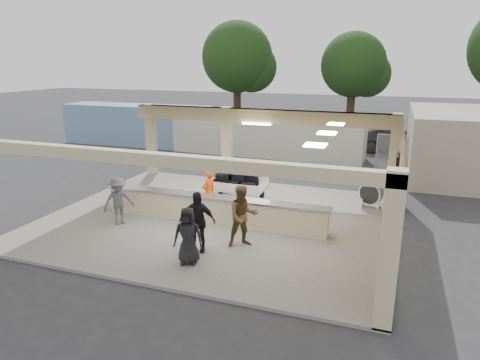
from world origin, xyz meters
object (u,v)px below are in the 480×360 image
at_px(passenger_d, 188,236).
at_px(car_dark, 398,140).
at_px(drum_fan, 371,193).
at_px(container_white, 266,134).
at_px(passenger_a, 243,216).
at_px(baggage_counter, 212,209).
at_px(car_white_a, 460,150).
at_px(container_blue, 138,125).
at_px(luggage_cart, 236,183).
at_px(baggage_handler, 209,192).
at_px(passenger_c, 119,201).
at_px(passenger_b, 197,222).

distance_m(passenger_d, car_dark, 18.88).
height_order(drum_fan, passenger_d, passenger_d).
bearing_deg(container_white, passenger_a, -74.82).
bearing_deg(container_white, drum_fan, -49.11).
distance_m(passenger_a, car_dark, 17.03).
bearing_deg(passenger_d, baggage_counter, 84.33).
relative_size(passenger_d, car_white_a, 0.33).
bearing_deg(container_blue, luggage_cart, -42.49).
relative_size(car_white_a, car_dark, 1.03).
distance_m(baggage_counter, passenger_d, 3.15).
xyz_separation_m(baggage_counter, drum_fan, (5.10, 3.61, 0.05)).
relative_size(luggage_cart, baggage_handler, 1.37).
relative_size(baggage_handler, car_dark, 0.35).
xyz_separation_m(luggage_cart, baggage_handler, (-0.36, -1.84, 0.12)).
distance_m(luggage_cart, car_dark, 13.81).
distance_m(baggage_handler, passenger_c, 3.19).
xyz_separation_m(baggage_counter, passenger_d, (0.59, -3.08, 0.33)).
height_order(drum_fan, passenger_b, passenger_b).
distance_m(passenger_a, passenger_c, 4.61).
height_order(drum_fan, passenger_c, passenger_c).
distance_m(drum_fan, container_blue, 18.01).
bearing_deg(car_white_a, car_dark, 72.13).
bearing_deg(car_dark, container_white, 116.77).
bearing_deg(passenger_c, baggage_handler, -13.69).
bearing_deg(baggage_counter, passenger_b, -77.74).
height_order(baggage_counter, container_blue, container_blue).
bearing_deg(car_dark, car_white_a, -109.70).
distance_m(passenger_c, car_dark, 18.54).
height_order(baggage_handler, passenger_c, baggage_handler).
bearing_deg(luggage_cart, passenger_a, -67.60).
height_order(luggage_cart, passenger_d, passenger_d).
bearing_deg(container_blue, passenger_a, -48.38).
distance_m(drum_fan, passenger_c, 9.40).
distance_m(car_dark, container_white, 8.23).
height_order(baggage_handler, passenger_a, passenger_a).
distance_m(passenger_d, car_white_a, 18.83).
xyz_separation_m(luggage_cart, passenger_a, (1.74, -4.09, 0.24)).
relative_size(passenger_d, container_white, 0.14).
height_order(baggage_counter, luggage_cart, luggage_cart).
xyz_separation_m(baggage_handler, container_blue, (-10.25, 11.35, 0.40)).
xyz_separation_m(car_white_a, container_blue, (-20.08, -1.43, 0.62)).
xyz_separation_m(baggage_handler, car_dark, (6.55, 14.19, -0.13)).
bearing_deg(car_dark, baggage_handler, 158.67).
relative_size(luggage_cart, drum_fan, 2.30).
height_order(drum_fan, car_white_a, car_white_a).
xyz_separation_m(baggage_counter, car_white_a, (9.34, 13.59, 0.13)).
height_order(passenger_c, passenger_d, passenger_c).
height_order(luggage_cart, drum_fan, luggage_cart).
height_order(baggage_counter, car_white_a, car_white_a).
relative_size(drum_fan, baggage_handler, 0.60).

